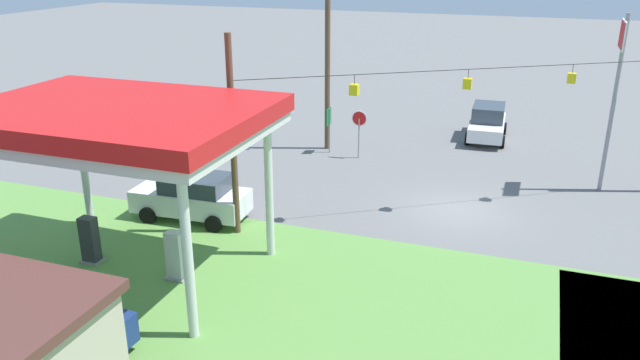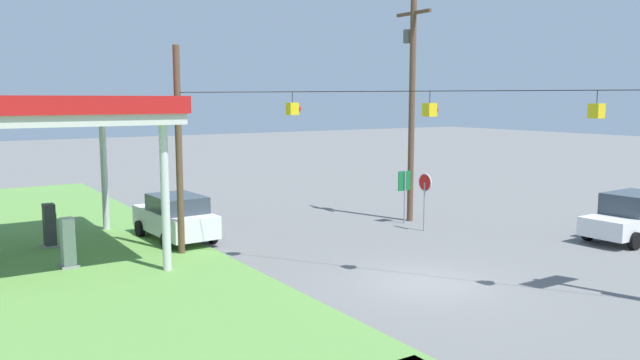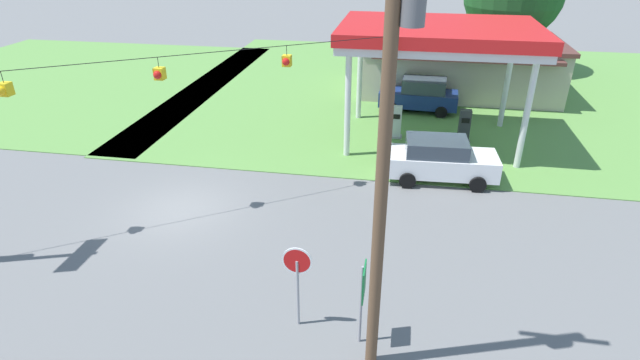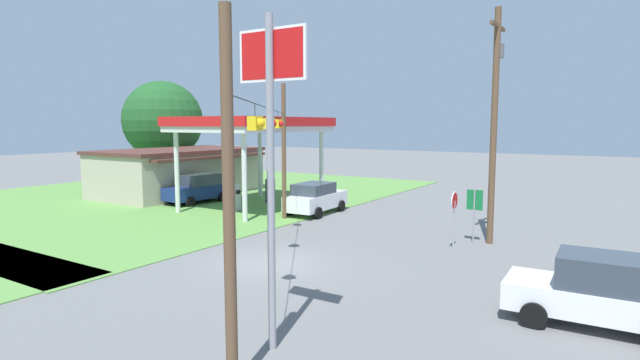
% 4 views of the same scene
% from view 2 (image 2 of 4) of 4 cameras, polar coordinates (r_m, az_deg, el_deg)
% --- Properties ---
extents(ground_plane, '(160.00, 160.00, 0.00)m').
position_cam_2_polar(ground_plane, '(19.74, 9.64, -9.27)').
color(ground_plane, slate).
extents(gas_station_canopy, '(9.14, 6.68, 5.73)m').
position_cam_2_polar(gas_station_canopy, '(23.73, -23.35, 5.79)').
color(gas_station_canopy, silver).
rests_on(gas_station_canopy, ground).
extents(fuel_pump_near, '(0.71, 0.56, 1.70)m').
position_cam_2_polar(fuel_pump_near, '(22.58, -22.04, -5.47)').
color(fuel_pump_near, gray).
rests_on(fuel_pump_near, ground).
extents(fuel_pump_far, '(0.71, 0.56, 1.70)m').
position_cam_2_polar(fuel_pump_far, '(25.84, -23.49, -3.97)').
color(fuel_pump_far, gray).
rests_on(fuel_pump_far, ground).
extents(car_at_pumps_front, '(4.66, 2.28, 1.85)m').
position_cam_2_polar(car_at_pumps_front, '(25.62, -13.08, -3.30)').
color(car_at_pumps_front, white).
rests_on(car_at_pumps_front, ground).
extents(car_on_crossroad, '(2.25, 4.54, 1.91)m').
position_cam_2_polar(car_on_crossroad, '(27.94, 26.62, -2.99)').
color(car_on_crossroad, white).
rests_on(car_on_crossroad, ground).
extents(stop_sign_roadside, '(0.80, 0.08, 2.50)m').
position_cam_2_polar(stop_sign_roadside, '(26.98, 9.56, -0.83)').
color(stop_sign_roadside, '#99999E').
rests_on(stop_sign_roadside, ground).
extents(route_sign, '(0.10, 0.70, 2.40)m').
position_cam_2_polar(route_sign, '(28.52, 7.73, -0.56)').
color(route_sign, gray).
rests_on(route_sign, ground).
extents(utility_pole_main, '(2.20, 0.44, 10.25)m').
position_cam_2_polar(utility_pole_main, '(28.94, 8.36, 7.51)').
color(utility_pole_main, brown).
rests_on(utility_pole_main, ground).
extents(signal_span_gantry, '(15.41, 10.24, 7.52)m').
position_cam_2_polar(signal_span_gantry, '(18.99, 9.92, 2.55)').
color(signal_span_gantry, brown).
rests_on(signal_span_gantry, ground).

